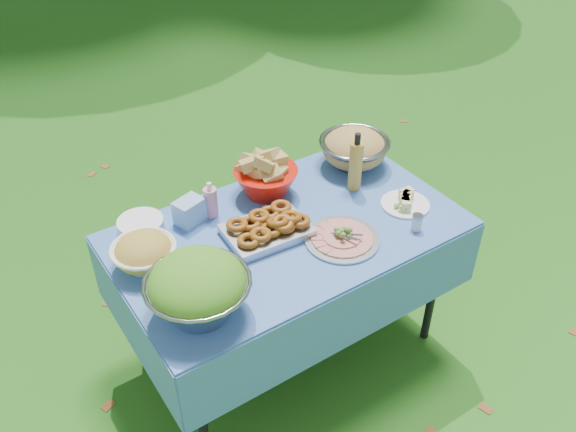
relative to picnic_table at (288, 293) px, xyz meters
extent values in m
plane|color=#0D3309|center=(0.00, 0.00, -0.38)|extent=(80.00, 80.00, 0.00)
cube|color=#779EE5|center=(0.00, 0.00, 0.00)|extent=(1.46, 0.86, 0.76)
cylinder|color=white|center=(-0.53, 0.32, 0.41)|extent=(0.24, 0.24, 0.06)
cube|color=#8AB7EC|center=(-0.32, 0.28, 0.44)|extent=(0.14, 0.12, 0.11)
cylinder|color=pink|center=(-0.22, 0.27, 0.46)|extent=(0.06, 0.06, 0.17)
cube|color=#B1B1B6|center=(-0.10, 0.01, 0.42)|extent=(0.36, 0.26, 0.08)
cylinder|color=#A9ACB0|center=(0.14, -0.19, 0.42)|extent=(0.40, 0.40, 0.07)
cylinder|color=gold|center=(0.43, 0.09, 0.52)|extent=(0.07, 0.07, 0.28)
cylinder|color=white|center=(0.53, -0.15, 0.41)|extent=(0.25, 0.25, 0.06)
cylinder|color=silver|center=(0.45, -0.30, 0.42)|extent=(0.06, 0.06, 0.07)
camera|label=1|loc=(-1.12, -1.68, 1.99)|focal=38.00mm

